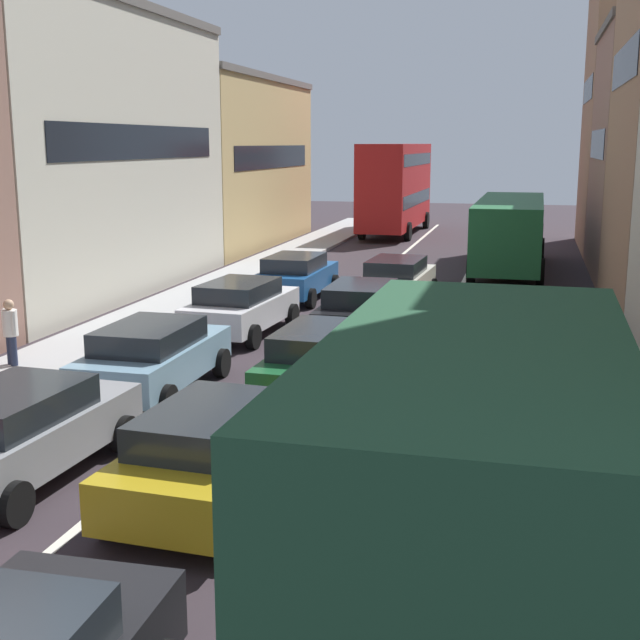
# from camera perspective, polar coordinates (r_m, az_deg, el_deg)

# --- Properties ---
(sidewalk_left) EXTENTS (2.60, 64.00, 0.14)m
(sidewalk_left) POSITION_cam_1_polar(r_m,az_deg,el_deg) (26.98, -9.75, 0.90)
(sidewalk_left) COLOR #A6A6A6
(sidewalk_left) RESTS_ON ground
(lane_stripe_left) EXTENTS (0.16, 60.00, 0.01)m
(lane_stripe_left) POSITION_cam_1_polar(r_m,az_deg,el_deg) (25.42, 0.64, 0.26)
(lane_stripe_left) COLOR silver
(lane_stripe_left) RESTS_ON ground
(lane_stripe_right) EXTENTS (0.16, 60.00, 0.01)m
(lane_stripe_right) POSITION_cam_1_polar(r_m,az_deg,el_deg) (24.87, 8.28, -0.12)
(lane_stripe_right) COLOR silver
(lane_stripe_right) RESTS_ON ground
(building_row_left) EXTENTS (7.20, 43.90, 13.88)m
(building_row_left) POSITION_cam_1_polar(r_m,az_deg,el_deg) (28.62, -20.58, 12.05)
(building_row_left) COLOR #936B5B
(building_row_left) RESTS_ON ground
(removalist_box_truck) EXTENTS (2.79, 7.74, 3.58)m
(removalist_box_truck) POSITION_cam_1_polar(r_m,az_deg,el_deg) (8.21, 10.69, -10.82)
(removalist_box_truck) COLOR navy
(removalist_box_truck) RESTS_ON ground
(sedan_centre_lane_second) EXTENTS (2.27, 4.40, 1.49)m
(sedan_centre_lane_second) POSITION_cam_1_polar(r_m,az_deg,el_deg) (12.32, -6.93, -8.72)
(sedan_centre_lane_second) COLOR #B29319
(sedan_centre_lane_second) RESTS_ON ground
(wagon_left_lane_second) EXTENTS (2.24, 4.39, 1.49)m
(wagon_left_lane_second) POSITION_cam_1_polar(r_m,az_deg,el_deg) (13.83, -19.61, -7.03)
(wagon_left_lane_second) COLOR gray
(wagon_left_lane_second) RESTS_ON ground
(hatchback_centre_lane_third) EXTENTS (2.19, 4.37, 1.49)m
(hatchback_centre_lane_third) POSITION_cam_1_polar(r_m,az_deg,el_deg) (17.16, 0.26, -2.71)
(hatchback_centre_lane_third) COLOR #19592D
(hatchback_centre_lane_third) RESTS_ON ground
(sedan_left_lane_third) EXTENTS (2.07, 4.31, 1.49)m
(sedan_left_lane_third) POSITION_cam_1_polar(r_m,az_deg,el_deg) (17.83, -11.17, -2.38)
(sedan_left_lane_third) COLOR #759EB7
(sedan_left_lane_third) RESTS_ON ground
(coupe_centre_lane_fourth) EXTENTS (2.06, 4.30, 1.49)m
(coupe_centre_lane_fourth) POSITION_cam_1_polar(r_m,az_deg,el_deg) (22.47, 2.84, 0.76)
(coupe_centre_lane_fourth) COLOR black
(coupe_centre_lane_fourth) RESTS_ON ground
(sedan_left_lane_fourth) EXTENTS (2.29, 4.41, 1.49)m
(sedan_left_lane_fourth) POSITION_cam_1_polar(r_m,az_deg,el_deg) (22.91, -5.34, 0.94)
(sedan_left_lane_fourth) COLOR silver
(sedan_left_lane_fourth) RESTS_ON ground
(sedan_centre_lane_fifth) EXTENTS (2.25, 4.39, 1.49)m
(sedan_centre_lane_fifth) POSITION_cam_1_polar(r_m,az_deg,el_deg) (27.40, 5.20, 2.74)
(sedan_centre_lane_fifth) COLOR beige
(sedan_centre_lane_fifth) RESTS_ON ground
(sedan_left_lane_fifth) EXTENTS (2.14, 4.34, 1.49)m
(sedan_left_lane_fifth) POSITION_cam_1_polar(r_m,az_deg,el_deg) (28.10, -1.63, 3.01)
(sedan_left_lane_fifth) COLOR #194C8C
(sedan_left_lane_fifth) RESTS_ON ground
(sedan_right_lane_behind_truck) EXTENTS (2.15, 4.35, 1.49)m
(sedan_right_lane_behind_truck) POSITION_cam_1_polar(r_m,az_deg,el_deg) (15.30, 11.61, -4.77)
(sedan_right_lane_behind_truck) COLOR #A51E1E
(sedan_right_lane_behind_truck) RESTS_ON ground
(wagon_right_lane_far) EXTENTS (2.16, 4.35, 1.49)m
(wagon_right_lane_far) POSITION_cam_1_polar(r_m,az_deg,el_deg) (20.61, 11.69, -0.48)
(wagon_right_lane_far) COLOR #B29319
(wagon_right_lane_far) RESTS_ON ground
(bus_mid_queue_primary) EXTENTS (2.86, 10.52, 2.90)m
(bus_mid_queue_primary) POSITION_cam_1_polar(r_m,az_deg,el_deg) (34.98, 12.68, 6.06)
(bus_mid_queue_primary) COLOR #1E6033
(bus_mid_queue_primary) RESTS_ON ground
(bus_far_queue_secondary) EXTENTS (2.93, 10.54, 5.06)m
(bus_far_queue_secondary) POSITION_cam_1_polar(r_m,az_deg,el_deg) (48.61, 5.12, 9.10)
(bus_far_queue_secondary) COLOR #B21919
(bus_far_queue_secondary) RESTS_ON ground
(pedestrian_mid_sidewalk) EXTENTS (0.47, 0.34, 1.66)m
(pedestrian_mid_sidewalk) POSITION_cam_1_polar(r_m,az_deg,el_deg) (20.41, -20.12, -0.66)
(pedestrian_mid_sidewalk) COLOR #262D47
(pedestrian_mid_sidewalk) RESTS_ON ground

